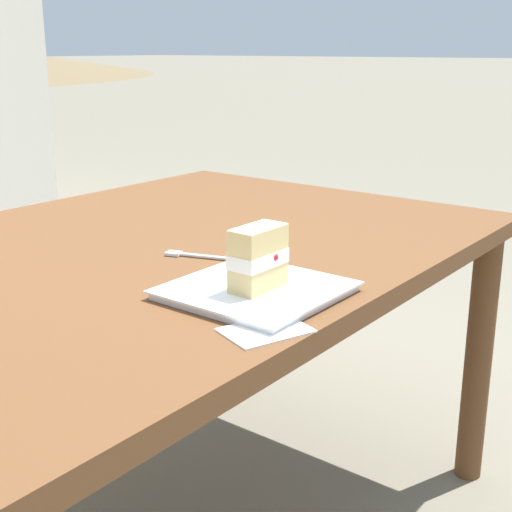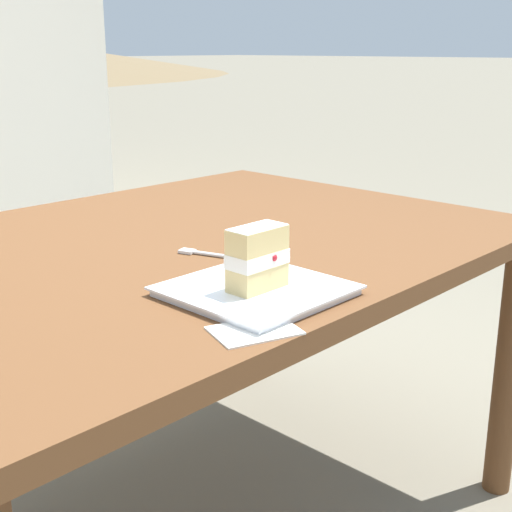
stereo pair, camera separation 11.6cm
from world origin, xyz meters
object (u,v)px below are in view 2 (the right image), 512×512
patio_table (178,277)px  cake_slice (257,258)px  dessert_plate (256,291)px  paper_napkin (254,331)px  dessert_fork (212,255)px

patio_table → cake_slice: 0.43m
patio_table → dessert_plate: size_ratio=5.63×
dessert_plate → cake_slice: 0.06m
patio_table → paper_napkin: 0.54m
dessert_fork → dessert_plate: bearing=64.6°
dessert_plate → cake_slice: size_ratio=2.50×
patio_table → cake_slice: (0.14, 0.38, 0.15)m
dessert_plate → paper_napkin: bearing=42.8°
cake_slice → paper_napkin: cake_slice is taller
patio_table → cake_slice: bearing=69.1°
dessert_plate → dessert_fork: dessert_plate is taller
dessert_fork → cake_slice: bearing=64.1°
patio_table → cake_slice: cake_slice is taller
patio_table → paper_napkin: size_ratio=10.18×
dessert_fork → paper_napkin: (0.22, 0.33, -0.00)m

